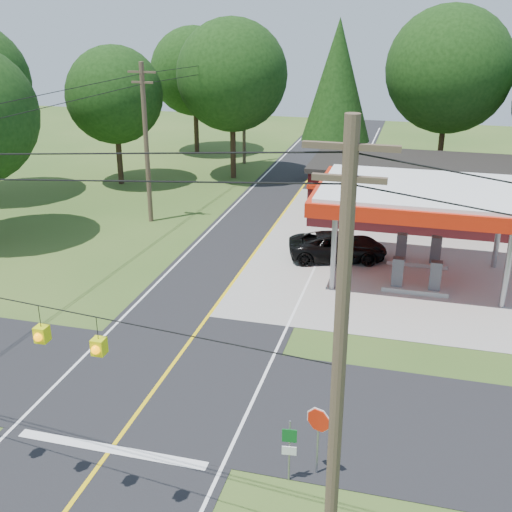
# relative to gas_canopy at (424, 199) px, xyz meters

# --- Properties ---
(ground) EXTENTS (120.00, 120.00, 0.00)m
(ground) POSITION_rel_gas_canopy_xyz_m (-9.00, -13.00, -4.27)
(ground) COLOR #2D4C1B
(ground) RESTS_ON ground
(main_highway) EXTENTS (8.00, 120.00, 0.02)m
(main_highway) POSITION_rel_gas_canopy_xyz_m (-9.00, -13.00, -4.26)
(main_highway) COLOR black
(main_highway) RESTS_ON ground
(cross_road) EXTENTS (70.00, 7.00, 0.02)m
(cross_road) POSITION_rel_gas_canopy_xyz_m (-9.00, -13.00, -4.25)
(cross_road) COLOR black
(cross_road) RESTS_ON ground
(lane_center_yellow) EXTENTS (0.15, 110.00, 0.00)m
(lane_center_yellow) POSITION_rel_gas_canopy_xyz_m (-9.00, -13.00, -4.24)
(lane_center_yellow) COLOR yellow
(lane_center_yellow) RESTS_ON main_highway
(gas_canopy) EXTENTS (10.60, 7.40, 4.88)m
(gas_canopy) POSITION_rel_gas_canopy_xyz_m (0.00, 0.00, 0.00)
(gas_canopy) COLOR gray
(gas_canopy) RESTS_ON ground
(convenience_store) EXTENTS (16.40, 7.55, 3.80)m
(convenience_store) POSITION_rel_gas_canopy_xyz_m (1.00, 9.98, -2.35)
(convenience_store) COLOR maroon
(convenience_store) RESTS_ON ground
(utility_pole_near_right) EXTENTS (1.80, 0.30, 11.50)m
(utility_pole_near_right) POSITION_rel_gas_canopy_xyz_m (-1.50, -20.00, 1.69)
(utility_pole_near_right) COLOR #473828
(utility_pole_near_right) RESTS_ON ground
(utility_pole_far_left) EXTENTS (1.80, 0.30, 10.00)m
(utility_pole_far_left) POSITION_rel_gas_canopy_xyz_m (-17.00, 5.00, 0.93)
(utility_pole_far_left) COLOR #473828
(utility_pole_far_left) RESTS_ON ground
(utility_pole_north) EXTENTS (0.30, 0.30, 9.50)m
(utility_pole_north) POSITION_rel_gas_canopy_xyz_m (-15.50, 22.00, 0.48)
(utility_pole_north) COLOR #473828
(utility_pole_north) RESTS_ON ground
(overhead_beacons) EXTENTS (17.04, 2.04, 1.03)m
(overhead_beacons) POSITION_rel_gas_canopy_xyz_m (-10.00, -19.00, 1.95)
(overhead_beacons) COLOR black
(overhead_beacons) RESTS_ON ground
(treeline_backdrop) EXTENTS (70.27, 51.59, 13.30)m
(treeline_backdrop) POSITION_rel_gas_canopy_xyz_m (-8.18, 11.01, 3.22)
(treeline_backdrop) COLOR #332316
(treeline_backdrop) RESTS_ON ground
(suv_car) EXTENTS (6.59, 6.59, 1.50)m
(suv_car) POSITION_rel_gas_canopy_xyz_m (-4.32, 1.50, -3.52)
(suv_car) COLOR black
(suv_car) RESTS_ON ground
(octagonal_stop_sign) EXTENTS (0.78, 0.33, 2.36)m
(octagonal_stop_sign) POSITION_rel_gas_canopy_xyz_m (-2.45, -16.01, -2.51)
(octagonal_stop_sign) COLOR gray
(octagonal_stop_sign) RESTS_ON ground
(route_sign_post) EXTENTS (0.43, 0.11, 2.12)m
(route_sign_post) POSITION_rel_gas_canopy_xyz_m (-3.20, -16.52, -3.01)
(route_sign_post) COLOR gray
(route_sign_post) RESTS_ON ground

